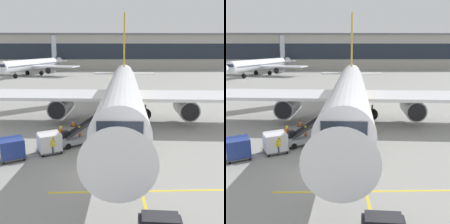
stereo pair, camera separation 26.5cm
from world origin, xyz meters
TOP-DOWN VIEW (x-y plane):
  - ground_plane at (0.00, 0.00)m, footprint 600.00×600.00m
  - parked_airplane at (3.18, 14.63)m, footprint 34.85×44.76m
  - belt_loader at (-1.73, 6.68)m, footprint 5.14×3.87m
  - baggage_cart_lead at (-4.07, 4.45)m, footprint 2.79×2.31m
  - baggage_cart_second at (-6.91, 3.07)m, footprint 2.79×2.31m
  - ground_crew_by_loader at (-3.61, 3.86)m, footprint 0.42×0.47m
  - ground_crew_by_carts at (-3.44, 6.97)m, footprint 0.44×0.44m
  - ground_crew_marshaller at (-1.61, 6.94)m, footprint 0.26×0.57m
  - ground_crew_wingwalker at (-3.42, 5.34)m, footprint 0.35×0.54m
  - safety_cone_engine_keepout at (-2.85, 12.97)m, footprint 0.66×0.66m
  - safety_cone_wingtip at (-1.50, 13.07)m, footprint 0.68×0.68m
  - apron_guidance_line_lead_in at (3.17, 13.84)m, footprint 0.20×110.00m
  - apron_guidance_line_stop_bar at (3.11, -2.45)m, footprint 12.00×0.20m
  - terminal_building at (4.62, 111.52)m, footprint 142.88×16.69m
  - distant_airplane at (-23.68, 76.86)m, footprint 32.88×41.13m

SIDE VIEW (x-z plane):
  - ground_plane at x=0.00m, z-range 0.00..0.00m
  - apron_guidance_line_lead_in at x=3.17m, z-range 0.00..0.01m
  - apron_guidance_line_stop_bar at x=3.11m, z-range 0.00..0.01m
  - safety_cone_engine_keepout at x=-2.85m, z-range -0.01..0.73m
  - safety_cone_wingtip at x=-1.50m, z-range -0.01..0.75m
  - belt_loader at x=-1.73m, z-range -0.66..2.41m
  - ground_crew_by_loader at x=-3.61m, z-range 0.13..1.87m
  - ground_crew_by_carts at x=-3.44m, z-range 0.13..1.87m
  - ground_crew_marshaller at x=-1.61m, z-range 0.13..1.87m
  - ground_crew_wingwalker at x=-3.42m, z-range 0.13..1.87m
  - baggage_cart_lead at x=-4.07m, z-range 0.04..1.96m
  - baggage_cart_second at x=-6.91m, z-range 0.04..1.96m
  - distant_airplane at x=-23.68m, z-range -3.44..10.83m
  - parked_airplane at x=3.18m, z-range -3.68..11.45m
  - terminal_building at x=4.62m, z-range -0.05..15.74m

